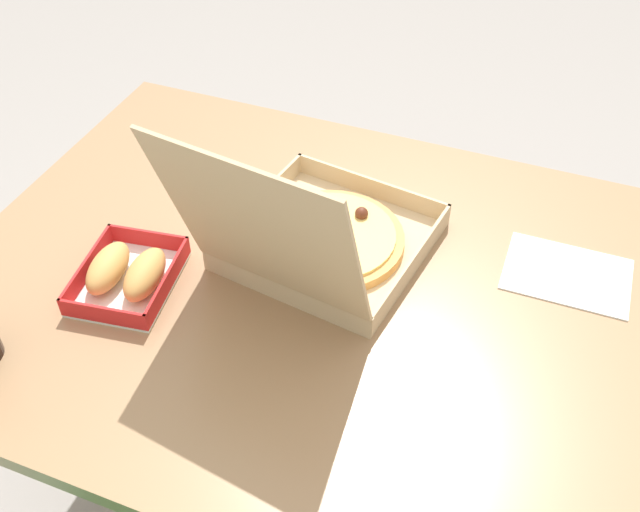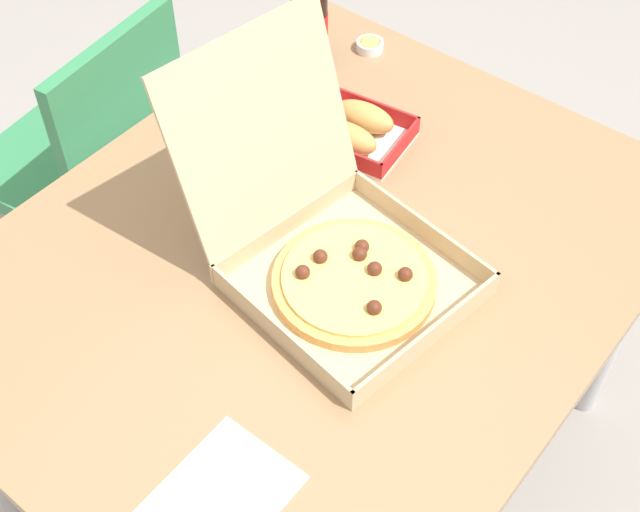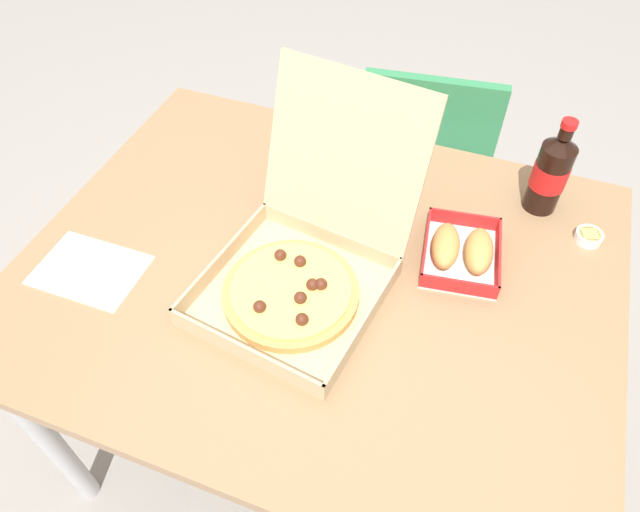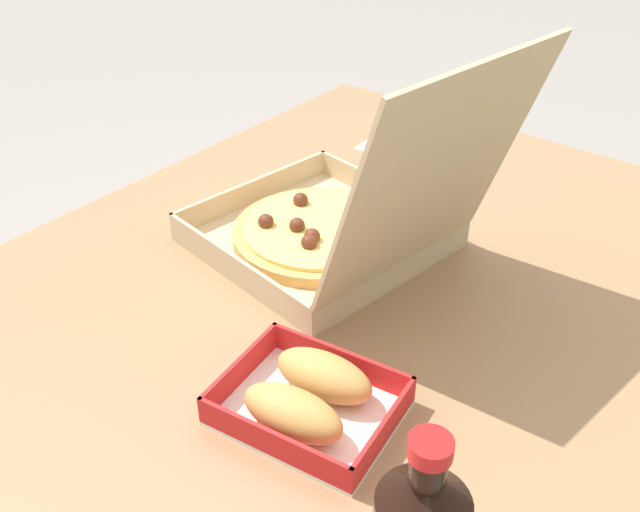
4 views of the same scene
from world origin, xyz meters
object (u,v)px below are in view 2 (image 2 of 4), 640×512
at_px(pizza_box_open, 337,253).
at_px(paper_menu, 215,502).
at_px(chair, 94,156).
at_px(cola_bottle, 309,22).
at_px(dipping_sauce_cup, 370,45).
at_px(bread_side_box, 355,129).

height_order(pizza_box_open, paper_menu, pizza_box_open).
height_order(chair, pizza_box_open, pizza_box_open).
bearing_deg(cola_bottle, dipping_sauce_cup, -33.18).
height_order(bread_side_box, cola_bottle, cola_bottle).
distance_m(bread_side_box, dipping_sauce_cup, 0.28).
relative_size(cola_bottle, dipping_sauce_cup, 4.00).
relative_size(cola_bottle, paper_menu, 1.07).
bearing_deg(pizza_box_open, dipping_sauce_cup, 31.52).
distance_m(pizza_box_open, cola_bottle, 0.57).
bearing_deg(dipping_sauce_cup, cola_bottle, 146.82).
xyz_separation_m(cola_bottle, paper_menu, (-0.82, -0.51, -0.09)).
bearing_deg(bread_side_box, pizza_box_open, -148.08).
xyz_separation_m(chair, pizza_box_open, (-0.09, -0.76, 0.30)).
height_order(chair, paper_menu, chair).
distance_m(pizza_box_open, paper_menu, 0.43).
height_order(pizza_box_open, cola_bottle, pizza_box_open).
distance_m(pizza_box_open, bread_side_box, 0.33).
xyz_separation_m(bread_side_box, paper_menu, (-0.69, -0.29, -0.02)).
bearing_deg(bread_side_box, dipping_sauce_cup, 31.06).
bearing_deg(dipping_sauce_cup, chair, 133.92).
xyz_separation_m(pizza_box_open, cola_bottle, (0.41, 0.39, 0.04)).
relative_size(pizza_box_open, paper_menu, 2.22).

